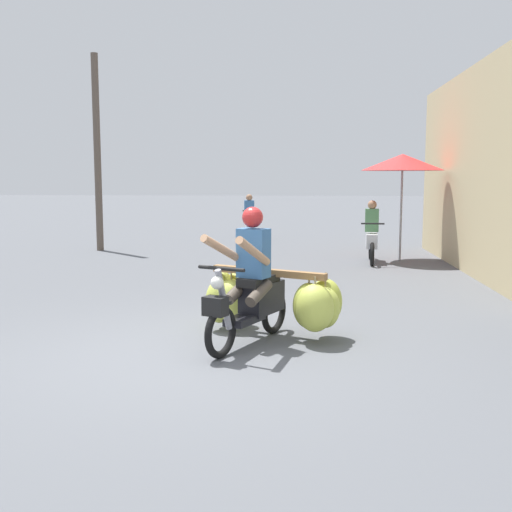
# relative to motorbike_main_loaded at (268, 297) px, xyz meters

# --- Properties ---
(ground_plane) EXTENTS (120.00, 120.00, 0.00)m
(ground_plane) POSITION_rel_motorbike_main_loaded_xyz_m (-0.84, -0.86, -0.49)
(ground_plane) COLOR #56595E
(motorbike_main_loaded) EXTENTS (1.81, 1.96, 1.58)m
(motorbike_main_loaded) POSITION_rel_motorbike_main_loaded_xyz_m (0.00, 0.00, 0.00)
(motorbike_main_loaded) COLOR black
(motorbike_main_loaded) RESTS_ON ground
(motorbike_distant_ahead_left) EXTENTS (0.50, 1.62, 1.40)m
(motorbike_distant_ahead_left) POSITION_rel_motorbike_main_loaded_xyz_m (1.95, 6.77, 0.07)
(motorbike_distant_ahead_left) COLOR black
(motorbike_distant_ahead_left) RESTS_ON ground
(motorbike_distant_ahead_right) EXTENTS (0.55, 1.61, 1.40)m
(motorbike_distant_ahead_right) POSITION_rel_motorbike_main_loaded_xyz_m (-1.27, 11.73, 0.07)
(motorbike_distant_ahead_right) COLOR black
(motorbike_distant_ahead_right) RESTS_ON ground
(market_umbrella_near_shop) EXTENTS (1.87, 1.87, 2.44)m
(market_umbrella_near_shop) POSITION_rel_motorbike_main_loaded_xyz_m (2.64, 7.14, 1.76)
(market_umbrella_near_shop) COLOR #99999E
(market_umbrella_near_shop) RESTS_ON ground
(utility_pole) EXTENTS (0.18, 0.18, 5.05)m
(utility_pole) POSITION_rel_motorbike_main_loaded_xyz_m (-4.93, 8.54, 2.03)
(utility_pole) COLOR brown
(utility_pole) RESTS_ON ground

